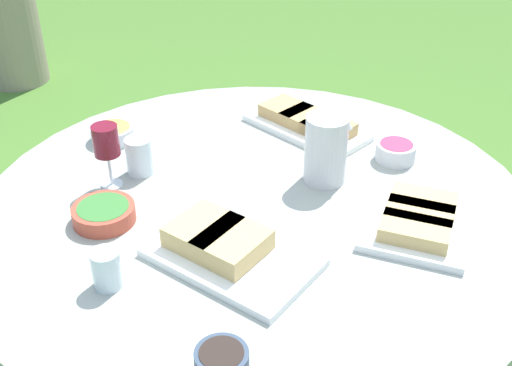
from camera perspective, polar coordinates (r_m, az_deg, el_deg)
dining_table at (r=1.76m, az=0.00°, el=-3.89°), size 1.49×1.49×0.72m
water_pitcher at (r=1.76m, az=6.24°, el=3.00°), size 0.13×0.12×0.19m
wine_glass at (r=1.75m, az=-13.18°, el=3.48°), size 0.07×0.07×0.19m
platter_bread_main at (r=1.65m, az=14.23°, el=-3.22°), size 0.31×0.34×0.06m
platter_charcuterie at (r=1.51m, az=-2.82°, el=-5.69°), size 0.45×0.39×0.07m
platter_sandwich_side at (r=2.05m, az=4.51°, el=5.35°), size 0.43×0.39×0.06m
bowl_fries at (r=2.03m, az=-12.62°, el=4.39°), size 0.13×0.13×0.05m
bowl_salad at (r=1.67m, az=-13.39°, el=-2.60°), size 0.16×0.16×0.04m
bowl_olives at (r=1.25m, az=-3.07°, el=-15.55°), size 0.10×0.10×0.05m
bowl_dip_red at (r=1.92m, az=12.31°, el=2.81°), size 0.12×0.12×0.05m
cup_water_near at (r=1.83m, az=-10.34°, el=2.36°), size 0.08×0.08×0.11m
cup_water_far at (r=1.46m, az=-13.14°, el=-7.46°), size 0.07×0.07×0.09m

